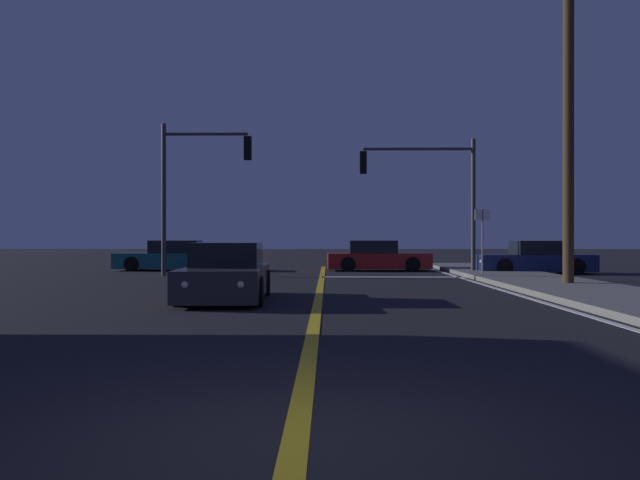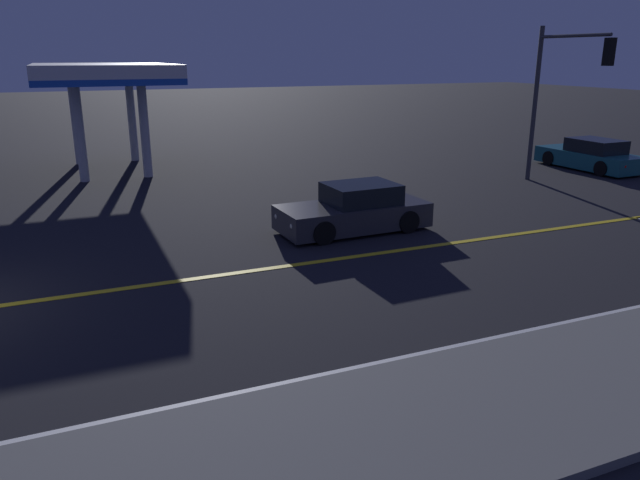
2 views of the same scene
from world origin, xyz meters
name	(u,v)px [view 2 (image 2 of 2)]	position (x,y,z in m)	size (l,w,h in m)	color
sidewalk_right	(612,375)	(6.90, 10.33, 0.07)	(3.20, 37.17, 0.15)	slate
lane_line_center	(391,252)	(0.00, 10.33, 0.01)	(0.20, 35.11, 0.01)	gold
lane_line_edge_right	(528,331)	(5.05, 10.33, 0.01)	(0.16, 35.11, 0.01)	white
car_parked_curb_teal	(591,156)	(-6.83, 24.11, 0.58)	(4.75, 2.02, 1.34)	#195960
car_distant_tail_charcoal	(355,211)	(-2.15, 10.35, 0.58)	(2.01, 4.33, 1.34)	#2D2D33
traffic_signal_far_left	(560,81)	(-4.90, 20.05, 3.87)	(3.47, 0.28, 5.85)	#38383D
gas_station_canopy	(103,76)	(-14.84, 4.84, 3.96)	(7.95, 5.45, 4.45)	silver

